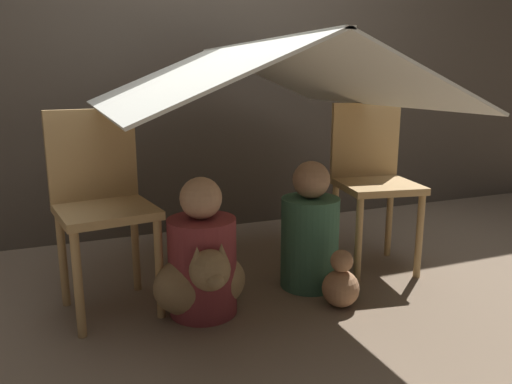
# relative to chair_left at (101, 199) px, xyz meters

# --- Properties ---
(ground_plane) EXTENTS (8.80, 8.80, 0.00)m
(ground_plane) POSITION_rel_chair_left_xyz_m (0.70, -0.28, -0.50)
(ground_plane) COLOR #7A6651
(wall_back) EXTENTS (7.00, 0.05, 2.50)m
(wall_back) POSITION_rel_chair_left_xyz_m (0.70, 1.01, 0.75)
(wall_back) COLOR #4C4238
(wall_back) RESTS_ON ground_plane
(chair_left) EXTENTS (0.45, 0.45, 0.89)m
(chair_left) POSITION_rel_chair_left_xyz_m (0.00, 0.00, 0.00)
(chair_left) COLOR tan
(chair_left) RESTS_ON ground_plane
(chair_right) EXTENTS (0.45, 0.45, 0.89)m
(chair_right) POSITION_rel_chair_left_xyz_m (1.41, -0.00, 0.00)
(chair_right) COLOR tan
(chair_right) RESTS_ON ground_plane
(sheet_canopy) EXTENTS (1.39, 1.56, 0.30)m
(sheet_canopy) POSITION_rel_chair_left_xyz_m (0.70, -0.07, 0.53)
(sheet_canopy) COLOR silver
(person_front) EXTENTS (0.30, 0.30, 0.61)m
(person_front) POSITION_rel_chair_left_xyz_m (0.39, -0.23, -0.24)
(person_front) COLOR maroon
(person_front) RESTS_ON ground_plane
(person_second) EXTENTS (0.28, 0.28, 0.63)m
(person_second) POSITION_rel_chair_left_xyz_m (0.96, -0.14, -0.23)
(person_second) COLOR #38664C
(person_second) RESTS_ON ground_plane
(dog) EXTENTS (0.41, 0.38, 0.37)m
(dog) POSITION_rel_chair_left_xyz_m (0.37, -0.28, -0.33)
(dog) COLOR #9E7F56
(dog) RESTS_ON ground_plane
(plush_toy) EXTENTS (0.17, 0.17, 0.27)m
(plush_toy) POSITION_rel_chair_left_xyz_m (0.98, -0.40, -0.39)
(plush_toy) COLOR tan
(plush_toy) RESTS_ON ground_plane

